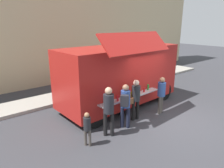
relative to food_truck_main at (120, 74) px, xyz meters
The scene contains 10 objects.
ground_plane 2.94m from the food_truck_main, 75.20° to the right, with size 60.00×60.00×0.00m, color #38383D.
curb_strip 5.00m from the food_truck_main, 146.79° to the left, with size 28.00×1.60×0.15m, color #9E998E.
building_behind 7.69m from the food_truck_main, 114.74° to the left, with size 32.00×2.40×8.54m, color #C4B288.
food_truck_main is the anchor object (origin of this frame).
trash_bin 5.09m from the food_truck_main, 27.78° to the left, with size 0.60×0.60×0.95m, color #305F37.
customer_front_ordering 1.70m from the food_truck_main, 109.25° to the right, with size 0.55×0.34×1.68m.
customer_mid_with_backpack 2.27m from the food_truck_main, 126.70° to the right, with size 0.53×0.51×1.70m.
customer_rear_waiting 2.84m from the food_truck_main, 139.43° to the right, with size 0.36×0.36×1.77m.
customer_extra_browsing 2.03m from the food_truck_main, 67.01° to the right, with size 0.33×0.33×1.63m.
child_near_queue 3.66m from the food_truck_main, 148.19° to the right, with size 0.23×0.23×1.15m.
Camera 1 is at (-6.64, -4.33, 3.76)m, focal length 32.31 mm.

